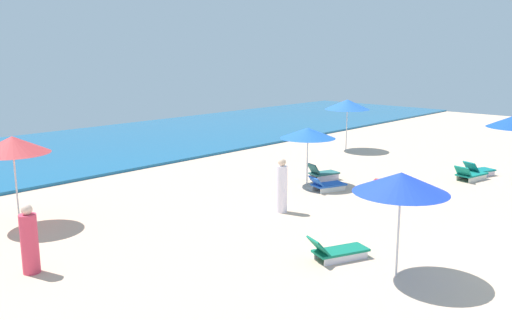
{
  "coord_description": "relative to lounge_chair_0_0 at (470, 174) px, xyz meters",
  "views": [
    {
      "loc": [
        -13.92,
        -1.74,
        5.07
      ],
      "look_at": [
        0.18,
        11.45,
        1.12
      ],
      "focal_mm": 37.91,
      "sensor_mm": 36.0,
      "label": 1
    }
  ],
  "objects": [
    {
      "name": "lounge_chair_4_1",
      "position": [
        -5.22,
        3.18,
        -0.01
      ],
      "size": [
        1.46,
        1.04,
        0.58
      ],
      "rotation": [
        0.0,
        0.0,
        1.22
      ],
      "color": "silver",
      "rests_on": "ground_plane"
    },
    {
      "name": "umbrella_2",
      "position": [
        -10.38,
        -2.48,
        1.97
      ],
      "size": [
        2.12,
        2.12,
        2.44
      ],
      "color": "silver",
      "rests_on": "ground_plane"
    },
    {
      "name": "umbrella_1",
      "position": [
        -14.63,
        7.48,
        2.16
      ],
      "size": [
        2.08,
        2.08,
        2.65
      ],
      "color": "silver",
      "rests_on": "ground_plane"
    },
    {
      "name": "umbrella_4",
      "position": [
        -5.01,
        4.26,
        1.76
      ],
      "size": [
        2.1,
        2.1,
        2.2
      ],
      "color": "silver",
      "rests_on": "ground_plane"
    },
    {
      "name": "lounge_chair_0_0",
      "position": [
        0.0,
        0.0,
        0.0
      ],
      "size": [
        1.52,
        0.9,
        0.63
      ],
      "rotation": [
        0.0,
        0.0,
        1.37
      ],
      "color": "silver",
      "rests_on": "ground_plane"
    },
    {
      "name": "ocean",
      "position": [
        -7.06,
        17.45,
        -0.18
      ],
      "size": [
        60.0,
        12.56,
        0.12
      ],
      "primitive_type": "cube",
      "color": "#165F93",
      "rests_on": "ground_plane"
    },
    {
      "name": "beachgoer_0",
      "position": [
        -15.95,
        3.8,
        0.53
      ],
      "size": [
        0.56,
        0.56,
        1.65
      ],
      "rotation": [
        0.0,
        0.0,
        3.98
      ],
      "color": "#E5405B",
      "rests_on": "ground_plane"
    },
    {
      "name": "lounge_chair_4_0",
      "position": [
        -4.01,
        4.27,
        0.04
      ],
      "size": [
        1.36,
        0.95,
        0.72
      ],
      "rotation": [
        0.0,
        0.0,
        1.26
      ],
      "color": "silver",
      "rests_on": "ground_plane"
    },
    {
      "name": "umbrella_3",
      "position": [
        2.2,
        7.31,
        2.11
      ],
      "size": [
        2.28,
        2.28,
        2.6
      ],
      "color": "silver",
      "rests_on": "ground_plane"
    },
    {
      "name": "beachgoer_1",
      "position": [
        -8.36,
        2.67,
        0.59
      ],
      "size": [
        0.48,
        0.48,
        1.74
      ],
      "rotation": [
        0.0,
        0.0,
        1.06
      ],
      "color": "white",
      "rests_on": "ground_plane"
    },
    {
      "name": "lounge_chair_2_0",
      "position": [
        -10.46,
        -0.9,
        -0.01
      ],
      "size": [
        1.63,
        1.1,
        0.64
      ],
      "rotation": [
        0.0,
        0.0,
        1.18
      ],
      "color": "silver",
      "rests_on": "ground_plane"
    },
    {
      "name": "cooler_box_0",
      "position": [
        -3.76,
        1.88,
        -0.06
      ],
      "size": [
        0.61,
        0.53,
        0.35
      ],
      "primitive_type": "cube",
      "rotation": [
        0.0,
        0.0,
        3.48
      ],
      "color": "red",
      "rests_on": "ground_plane"
    },
    {
      "name": "lounge_chair_0_1",
      "position": [
        0.94,
        0.04,
        0.0
      ],
      "size": [
        1.46,
        1.01,
        0.65
      ],
      "rotation": [
        0.0,
        0.0,
        1.24
      ],
      "color": "silver",
      "rests_on": "ground_plane"
    }
  ]
}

